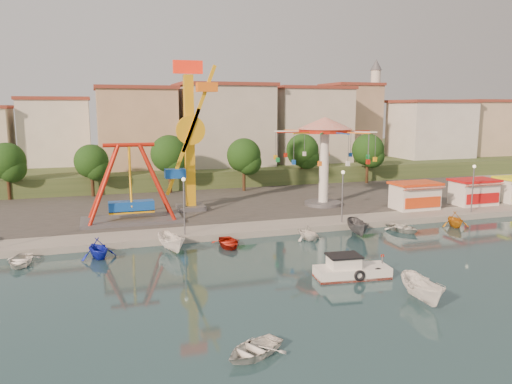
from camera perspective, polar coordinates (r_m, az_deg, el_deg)
name	(u,v)px	position (r m, az deg, el deg)	size (l,w,h in m)	color
ground	(326,277)	(36.91, 8.01, -9.59)	(200.00, 200.00, 0.00)	#143037
quay_deck	(182,170)	(95.27, -8.44, 2.46)	(200.00, 100.00, 0.60)	#9E998E
asphalt_pad	(224,198)	(64.22, -3.70, -0.66)	(90.00, 28.00, 0.01)	#4C4944
hill_terrace	(178,161)	(100.03, -8.93, 3.48)	(200.00, 60.00, 3.00)	#384C26
pirate_ship_ride	(130,185)	(51.86, -14.16, 0.82)	(10.00, 5.00, 8.00)	#59595E
kamikaze_tower	(192,139)	(55.97, -7.37, 5.98)	(4.55, 3.10, 16.50)	#59595E
wave_swinger	(324,141)	(58.90, 7.83, 5.78)	(11.60, 11.60, 10.40)	#59595E
booth_left	(415,195)	(59.74, 17.70, -0.37)	(5.40, 3.78, 3.08)	white
booth_mid	(474,192)	(64.84, 23.63, 0.04)	(5.40, 3.78, 3.08)	white
lamp_post_1	(184,208)	(45.78, -8.21, -1.78)	(0.14, 0.14, 5.00)	#59595E
lamp_post_2	(342,198)	(50.88, 9.84, -0.67)	(0.14, 0.14, 5.00)	#59595E
lamp_post_3	(473,190)	(59.95, 23.51, 0.23)	(0.14, 0.14, 5.00)	#59595E
tree_0	(7,161)	(69.38, -26.61, 3.17)	(4.60, 4.60, 7.19)	#382314
tree_1	(91,161)	(67.86, -18.31, 3.35)	(4.35, 4.35, 6.80)	#382314
tree_2	(169,154)	(68.02, -9.88, 4.32)	(5.02, 5.02, 7.85)	#382314
tree_3	(244,155)	(68.76, -1.40, 4.21)	(4.68, 4.68, 7.32)	#382314
tree_4	(302,150)	(74.93, 5.32, 4.77)	(4.86, 4.86, 7.60)	#382314
tree_5	(368,150)	(77.83, 12.66, 4.73)	(4.83, 4.83, 7.54)	#382314
building_1	(54,139)	(83.00, -22.05, 5.67)	(12.33, 9.01, 8.63)	silver
building_2	(141,129)	(83.61, -13.00, 7.05)	(11.95, 9.28, 11.23)	tan
building_3	(228,135)	(82.91, -3.19, 6.55)	(12.59, 10.50, 9.20)	beige
building_4	(296,132)	(90.42, 4.60, 6.81)	(10.75, 9.23, 9.24)	beige
building_5	(367,126)	(94.63, 12.57, 7.34)	(12.77, 10.96, 11.21)	tan
building_6	(427,123)	(99.81, 18.94, 7.49)	(8.23, 8.98, 12.36)	silver
building_7	(460,130)	(111.12, 22.31, 6.53)	(11.59, 10.93, 8.76)	beige
minaret	(375,105)	(99.57, 13.41, 9.68)	(2.80, 2.80, 18.00)	silver
cabin_motorboat	(350,271)	(36.90, 10.73, -8.84)	(5.53, 2.59, 1.88)	white
rowboat_a	(365,266)	(38.61, 12.38, -8.23)	(2.72, 3.82, 0.79)	white
rowboat_b	(253,349)	(25.75, -0.32, -17.52)	(2.42, 3.39, 0.70)	white
skiff	(423,290)	(33.50, 18.51, -10.55)	(1.60, 4.25, 1.64)	white
moored_boat_0	(20,260)	(43.14, -25.33, -7.08)	(2.54, 3.55, 0.74)	white
moored_boat_1	(98,248)	(42.59, -17.61, -6.13)	(2.79, 3.23, 1.70)	#1623C7
moored_boat_2	(172,243)	(42.99, -9.62, -5.72)	(1.56, 4.14, 1.60)	white
moored_boat_3	(228,243)	(44.03, -3.20, -5.80)	(2.58, 3.62, 0.75)	red
moored_boat_4	(308,232)	(46.37, 5.94, -4.59)	(2.38, 2.76, 1.45)	white
moored_boat_5	(358,227)	(48.63, 11.55, -3.98)	(1.55, 4.11, 1.59)	#515156
moored_boat_6	(403,228)	(51.34, 16.43, -3.94)	(2.57, 3.60, 0.74)	silver
moored_boat_7	(455,219)	(54.91, 21.80, -2.91)	(2.63, 3.05, 1.61)	orange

